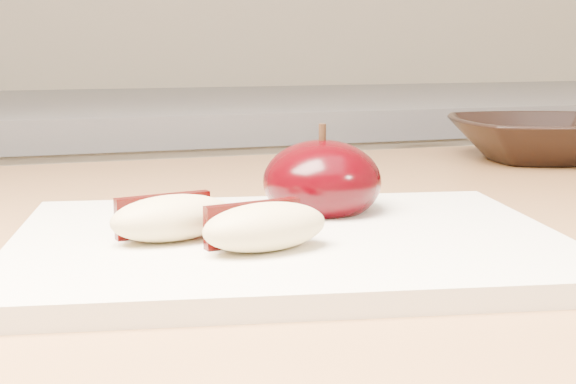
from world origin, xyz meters
name	(u,v)px	position (x,y,z in m)	size (l,w,h in m)	color
cutting_board	(288,244)	(-0.02, 0.40, 0.91)	(0.32, 0.24, 0.01)	white
apple_half	(322,181)	(0.02, 0.45, 0.93)	(0.09, 0.09, 0.07)	black
apple_wedge_a	(171,218)	(-0.09, 0.40, 0.93)	(0.08, 0.05, 0.03)	beige
apple_wedge_b	(264,226)	(-0.05, 0.36, 0.93)	(0.08, 0.05, 0.03)	beige
bowl	(541,139)	(0.36, 0.69, 0.92)	(0.19, 0.19, 0.05)	black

